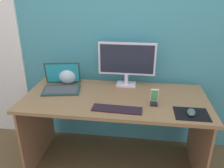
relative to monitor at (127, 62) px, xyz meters
The scene contains 10 objects.
ground_plane 0.99m from the monitor, 105.56° to the right, with size 8.00×8.00×0.00m, color brown.
wall_back 0.35m from the monitor, 115.53° to the left, with size 6.00×0.04×2.50m, color teal.
desk 0.47m from the monitor, 105.56° to the right, with size 1.56×0.71×0.71m.
monitor is the anchor object (origin of this frame).
laptop 0.63m from the monitor, 163.40° to the right, with size 0.37×0.33×0.23m.
fishbowl 0.58m from the monitor, behind, with size 0.18×0.18×0.18m, color silver.
keyboard_external 0.54m from the monitor, 93.93° to the right, with size 0.38×0.11×0.01m, color black.
mousepad 0.75m from the monitor, 43.19° to the right, with size 0.25×0.20×0.00m, color black.
mouse 0.74m from the monitor, 44.18° to the right, with size 0.06×0.10×0.04m, color #405853.
phone_in_dock 0.48m from the monitor, 56.44° to the right, with size 0.06×0.06×0.14m.
Camera 1 is at (0.20, -1.72, 1.56)m, focal length 36.10 mm.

